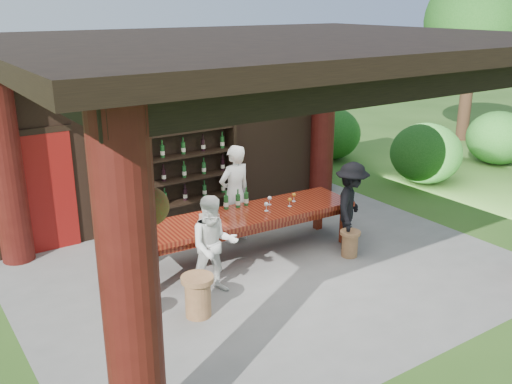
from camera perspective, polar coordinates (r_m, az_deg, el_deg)
ground at (r=8.92m, az=1.45°, el=-7.71°), size 90.00×90.00×0.00m
pavilion at (r=8.53m, az=-0.18°, el=6.28°), size 7.50×6.00×3.60m
wine_shelf at (r=10.32m, az=-8.22°, el=2.23°), size 2.44×0.37×2.14m
tasting_table at (r=9.08m, az=-1.01°, el=-2.80°), size 3.73×1.14×0.75m
stool_near_left at (r=7.60m, az=-5.83°, el=-10.21°), size 0.43×0.43×0.57m
stool_near_right at (r=9.37m, az=9.37°, el=-5.05°), size 0.33×0.33×0.44m
stool_far_left at (r=7.57m, az=-11.84°, el=-11.31°), size 0.32×0.32×0.43m
host at (r=9.65m, az=-2.14°, el=-0.18°), size 0.65×0.46×1.69m
guest_woman at (r=7.97m, az=-4.25°, el=-5.35°), size 0.83×0.74×1.44m
guest_man at (r=9.51m, az=9.48°, el=-1.39°), size 1.09×1.03×1.48m
table_bottles at (r=9.26m, az=-1.94°, el=-0.62°), size 0.44×0.12×0.31m
table_glasses at (r=9.35m, az=2.41°, el=-0.95°), size 0.71×0.32×0.15m
napkin_basket at (r=8.67m, az=-4.69°, el=-2.65°), size 0.27×0.19×0.14m
shrubs at (r=11.43m, az=11.13°, el=0.92°), size 15.79×9.57×1.36m
trees at (r=11.42m, az=11.35°, el=15.32°), size 21.75×11.09×4.80m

